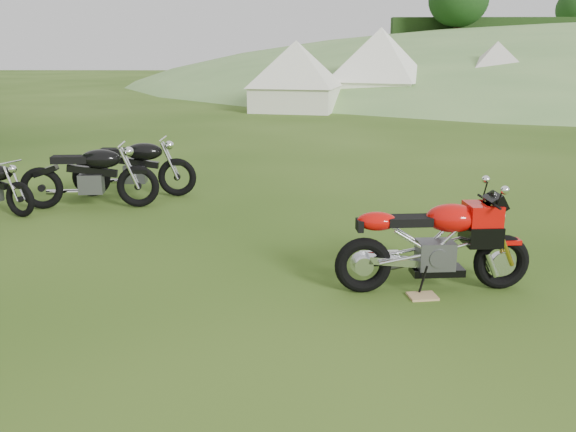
# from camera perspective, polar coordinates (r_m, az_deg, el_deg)

# --- Properties ---
(ground) EXTENTS (120.00, 120.00, 0.00)m
(ground) POSITION_cam_1_polar(r_m,az_deg,el_deg) (6.56, 2.07, -7.30)
(ground) COLOR #24420E
(ground) RESTS_ON ground
(sport_motorcycle) EXTENTS (1.98, 0.67, 1.17)m
(sport_motorcycle) POSITION_cam_1_polar(r_m,az_deg,el_deg) (6.75, 12.88, -1.79)
(sport_motorcycle) COLOR #C00A06
(sport_motorcycle) RESTS_ON ground
(plywood_board) EXTENTS (0.32, 0.27, 0.02)m
(plywood_board) POSITION_cam_1_polar(r_m,az_deg,el_deg) (6.72, 11.87, -6.99)
(plywood_board) COLOR tan
(plywood_board) RESTS_ON ground
(vintage_moto_b) EXTENTS (2.10, 0.69, 1.08)m
(vintage_moto_b) POSITION_cam_1_polar(r_m,az_deg,el_deg) (10.44, -17.27, 3.56)
(vintage_moto_b) COLOR black
(vintage_moto_b) RESTS_ON ground
(vintage_moto_c) EXTENTS (2.03, 0.52, 1.06)m
(vintage_moto_c) POSITION_cam_1_polar(r_m,az_deg,el_deg) (11.08, -13.57, 4.39)
(vintage_moto_c) COLOR black
(vintage_moto_c) RESTS_ON ground
(tent_left) EXTENTS (3.61, 3.61, 2.65)m
(tent_left) POSITION_cam_1_polar(r_m,az_deg,el_deg) (25.24, 0.71, 12.34)
(tent_left) COLOR silver
(tent_left) RESTS_ON ground
(tent_mid) EXTENTS (4.42, 4.42, 2.95)m
(tent_mid) POSITION_cam_1_polar(r_m,az_deg,el_deg) (27.68, 8.18, 12.74)
(tent_mid) COLOR white
(tent_mid) RESTS_ON ground
(tent_right) EXTENTS (3.38, 3.38, 2.63)m
(tent_right) POSITION_cam_1_polar(r_m,az_deg,el_deg) (28.64, 17.97, 11.93)
(tent_right) COLOR beige
(tent_right) RESTS_ON ground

